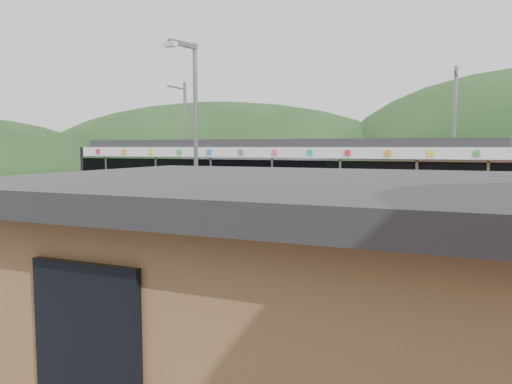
% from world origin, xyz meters
% --- Properties ---
extents(ground, '(120.00, 120.00, 0.00)m').
position_xyz_m(ground, '(0.00, 0.00, 0.00)').
color(ground, '#4C4C4F').
rests_on(ground, ground).
extents(hills, '(146.00, 149.00, 26.00)m').
position_xyz_m(hills, '(6.19, 5.29, 0.00)').
color(hills, '#1E3D19').
rests_on(hills, ground).
extents(platform, '(26.00, 3.20, 0.30)m').
position_xyz_m(platform, '(0.00, 3.30, 0.15)').
color(platform, '#9E9E99').
rests_on(platform, ground).
extents(yellow_line, '(26.00, 0.10, 0.01)m').
position_xyz_m(yellow_line, '(0.00, 2.00, 0.30)').
color(yellow_line, yellow).
rests_on(yellow_line, platform).
extents(train, '(20.44, 3.01, 3.74)m').
position_xyz_m(train, '(-0.65, 6.00, 2.06)').
color(train, black).
rests_on(train, ground).
extents(catenary_mast_west, '(0.18, 1.80, 7.00)m').
position_xyz_m(catenary_mast_west, '(-7.00, 8.56, 3.65)').
color(catenary_mast_west, slate).
rests_on(catenary_mast_west, ground).
extents(catenary_mast_east, '(0.18, 1.80, 7.00)m').
position_xyz_m(catenary_mast_east, '(7.00, 8.56, 3.65)').
color(catenary_mast_east, slate).
rests_on(catenary_mast_east, ground).
extents(station_shelter, '(9.20, 6.20, 3.00)m').
position_xyz_m(station_shelter, '(6.00, -9.01, 1.55)').
color(station_shelter, olive).
rests_on(station_shelter, ground).
extents(lamp_post, '(0.38, 1.12, 6.25)m').
position_xyz_m(lamp_post, '(0.68, -3.60, 3.72)').
color(lamp_post, slate).
rests_on(lamp_post, ground).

